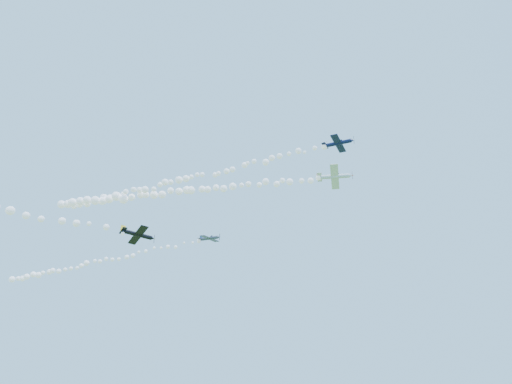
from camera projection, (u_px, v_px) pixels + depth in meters
The scene contains 7 objects.
plane_white at pixel (335, 176), 94.50m from camera, with size 8.10×8.33×2.75m.
smoke_trail_white at pixel (181, 192), 100.97m from camera, with size 64.11×21.52×3.33m, color white, non-canonical shape.
plane_navy at pixel (338, 143), 83.24m from camera, with size 6.50×6.84×2.15m.
smoke_trail_navy at pixel (182, 180), 97.19m from camera, with size 68.95×6.37×2.60m, color white, non-canonical shape.
plane_grey at pixel (210, 238), 108.97m from camera, with size 6.47×6.75×2.31m.
smoke_trail_grey at pixel (94, 263), 127.68m from camera, with size 80.53×3.79×2.98m, color white, non-canonical shape.
plane_black at pixel (138, 235), 86.53m from camera, with size 7.44×7.04×2.70m.
Camera 1 is at (45.47, -80.48, 7.13)m, focal length 30.00 mm.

